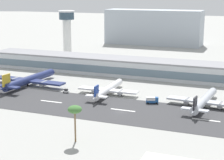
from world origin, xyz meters
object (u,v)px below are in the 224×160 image
at_px(terminal_building, 140,68).
at_px(airliner_navy_tail_gate_1, 107,90).
at_px(palm_tree_0, 75,110).
at_px(airliner_black_tail_gate_2, 203,101).
at_px(distant_hotel_block, 154,27).
at_px(service_baggage_tug_0, 66,91).
at_px(service_box_truck_1, 152,100).
at_px(airliner_gold_tail_gate_0, 28,80).
at_px(control_tower, 67,29).

xyz_separation_m(terminal_building, airliner_navy_tail_gate_1, (-1.95, -51.07, -2.76)).
bearing_deg(palm_tree_0, airliner_black_tail_gate_2, 58.34).
xyz_separation_m(distant_hotel_block, palm_tree_0, (43.81, -262.67, -5.42)).
bearing_deg(service_baggage_tug_0, service_box_truck_1, -5.31).
bearing_deg(airliner_navy_tail_gate_1, distant_hotel_block, 7.26).
xyz_separation_m(terminal_building, service_box_truck_1, (24.57, -57.59, -3.73)).
distance_m(airliner_gold_tail_gate_0, service_box_truck_1, 77.41).
relative_size(terminal_building, service_baggage_tug_0, 66.08).
height_order(control_tower, airliner_gold_tail_gate_0, control_tower).
distance_m(airliner_navy_tail_gate_1, service_baggage_tug_0, 22.96).
bearing_deg(control_tower, airliner_navy_tail_gate_1, -51.57).
distance_m(distant_hotel_block, service_baggage_tug_0, 203.47).
relative_size(service_box_truck_1, palm_tree_0, 0.47).
distance_m(control_tower, airliner_gold_tail_gate_0, 94.67).
relative_size(service_baggage_tug_0, palm_tree_0, 0.24).
bearing_deg(airliner_navy_tail_gate_1, airliner_black_tail_gate_2, -95.73).
distance_m(airliner_gold_tail_gate_0, palm_tree_0, 92.15).
bearing_deg(airliner_navy_tail_gate_1, service_baggage_tug_0, 99.84).
bearing_deg(control_tower, airliner_black_tail_gate_2, -37.59).
bearing_deg(airliner_gold_tail_gate_0, control_tower, 16.53).
bearing_deg(service_baggage_tug_0, distant_hotel_block, 89.28).
height_order(control_tower, service_box_truck_1, control_tower).
distance_m(airliner_navy_tail_gate_1, palm_tree_0, 66.56).
xyz_separation_m(airliner_navy_tail_gate_1, service_box_truck_1, (26.53, -6.52, -0.97)).
distance_m(airliner_gold_tail_gate_0, airliner_navy_tail_gate_1, 50.50).
bearing_deg(terminal_building, service_box_truck_1, -66.89).
height_order(terminal_building, service_baggage_tug_0, terminal_building).
bearing_deg(distant_hotel_block, palm_tree_0, -80.53).
distance_m(distant_hotel_block, service_box_truck_1, 213.01).
bearing_deg(terminal_building, control_tower, 151.73).
relative_size(terminal_building, distant_hotel_block, 2.22).
bearing_deg(distant_hotel_block, control_tower, -111.36).
distance_m(airliner_black_tail_gate_2, service_box_truck_1, 24.64).
xyz_separation_m(service_baggage_tug_0, service_box_truck_1, (48.98, -2.06, 0.74)).
relative_size(airliner_navy_tail_gate_1, palm_tree_0, 2.99).
bearing_deg(distant_hotel_block, airliner_navy_tail_gate_1, -81.34).
distance_m(distant_hotel_block, airliner_black_tail_gate_2, 218.25).
distance_m(service_box_truck_1, palm_tree_0, 60.27).
height_order(airliner_navy_tail_gate_1, service_box_truck_1, airliner_navy_tail_gate_1).
bearing_deg(service_baggage_tug_0, terminal_building, 63.36).
height_order(terminal_building, control_tower, control_tower).
distance_m(airliner_black_tail_gate_2, service_baggage_tug_0, 73.48).
relative_size(distant_hotel_block, airliner_gold_tail_gate_0, 1.90).
relative_size(terminal_building, airliner_navy_tail_gate_1, 5.22).
xyz_separation_m(airliner_gold_tail_gate_0, service_baggage_tug_0, (28.02, -5.62, -2.35)).
bearing_deg(service_baggage_tug_0, palm_tree_0, -61.91).
xyz_separation_m(distant_hotel_block, airliner_navy_tail_gate_1, (30.20, -198.19, -14.74)).
height_order(control_tower, airliner_black_tail_gate_2, control_tower).
bearing_deg(airliner_black_tail_gate_2, distant_hotel_block, 26.82).
bearing_deg(distant_hotel_block, airliner_gold_tail_gate_0, -95.88).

